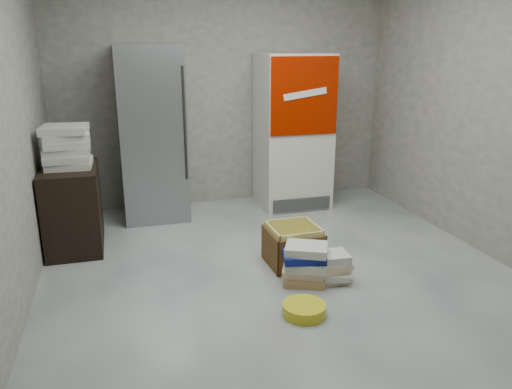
{
  "coord_description": "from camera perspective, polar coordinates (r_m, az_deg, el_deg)",
  "views": [
    {
      "loc": [
        -1.27,
        -3.43,
        1.91
      ],
      "look_at": [
        -0.11,
        0.7,
        0.61
      ],
      "focal_mm": 35.0,
      "sensor_mm": 36.0,
      "label": 1
    }
  ],
  "objects": [
    {
      "name": "steel_fridge",
      "position": [
        5.66,
        -11.82,
        6.79
      ],
      "size": [
        0.7,
        0.72,
        1.9
      ],
      "color": "gray",
      "rests_on": "ground"
    },
    {
      "name": "cardboard_box",
      "position": [
        4.51,
        4.26,
        -6.14
      ],
      "size": [
        0.46,
        0.46,
        0.36
      ],
      "rotation": [
        0.0,
        0.0,
        0.03
      ],
      "color": "yellow",
      "rests_on": "ground"
    },
    {
      "name": "coke_cooler",
      "position": [
        6.0,
        4.24,
        7.21
      ],
      "size": [
        0.8,
        0.73,
        1.8
      ],
      "color": "silver",
      "rests_on": "ground"
    },
    {
      "name": "wood_shelf",
      "position": [
        5.08,
        -20.17,
        -1.44
      ],
      "size": [
        0.5,
        0.8,
        0.8
      ],
      "primitive_type": "cube",
      "color": "black",
      "rests_on": "ground"
    },
    {
      "name": "phonebook_stack_side",
      "position": [
        4.23,
        8.5,
        -8.25
      ],
      "size": [
        0.34,
        0.29,
        0.25
      ],
      "rotation": [
        0.0,
        0.0,
        -0.06
      ],
      "color": "beige",
      "rests_on": "ground"
    },
    {
      "name": "supply_box_stack",
      "position": [
        4.95,
        -20.79,
        5.15
      ],
      "size": [
        0.44,
        0.44,
        0.39
      ],
      "color": "silver",
      "rests_on": "wood_shelf"
    },
    {
      "name": "room_shell",
      "position": [
        3.66,
        4.74,
        15.09
      ],
      "size": [
        4.04,
        5.04,
        2.82
      ],
      "color": "#A8A197",
      "rests_on": "ground"
    },
    {
      "name": "ground",
      "position": [
        4.13,
        4.12,
        -10.71
      ],
      "size": [
        5.0,
        5.0,
        0.0
      ],
      "primitive_type": "plane",
      "color": "beige",
      "rests_on": "ground"
    },
    {
      "name": "phonebook_stack_main",
      "position": [
        4.16,
        5.6,
        -7.91
      ],
      "size": [
        0.43,
        0.4,
        0.34
      ],
      "rotation": [
        0.0,
        0.0,
        -0.32
      ],
      "color": "tan",
      "rests_on": "ground"
    },
    {
      "name": "bucket_lid",
      "position": [
        3.76,
        5.53,
        -12.94
      ],
      "size": [
        0.4,
        0.4,
        0.09
      ],
      "primitive_type": "cylinder",
      "rotation": [
        0.0,
        0.0,
        -0.31
      ],
      "color": "gold",
      "rests_on": "ground"
    }
  ]
}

